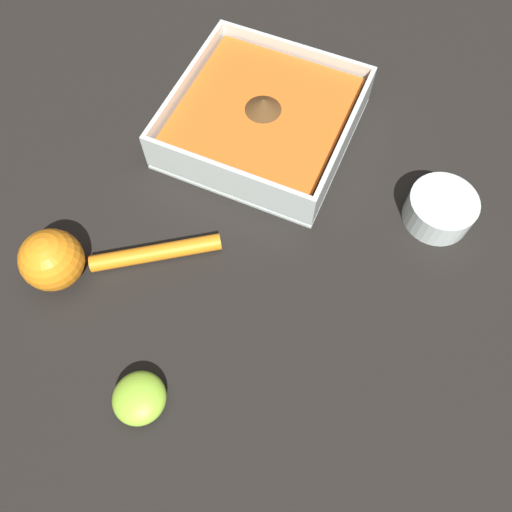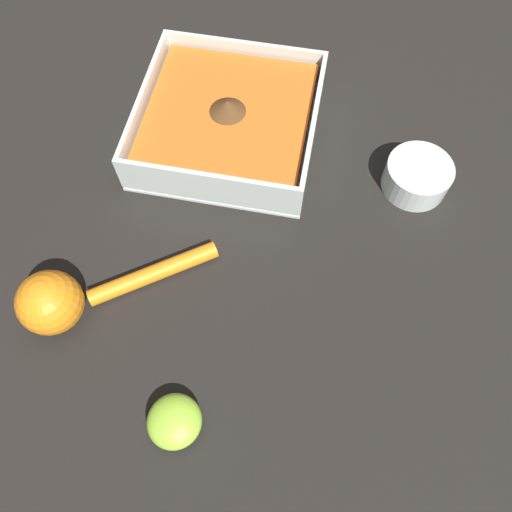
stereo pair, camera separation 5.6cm
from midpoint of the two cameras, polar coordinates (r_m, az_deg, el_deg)
ground_plane at (r=0.68m, az=0.53°, el=12.01°), size 4.00×4.00×0.00m
square_dish at (r=0.68m, az=3.23°, el=14.96°), size 0.23×0.23×0.06m
spice_bowl at (r=0.66m, az=22.67°, el=4.97°), size 0.08×0.08×0.04m
lemon_squeezer at (r=0.59m, az=-18.22°, el=-0.58°), size 0.20×0.15×0.07m
lemon_half at (r=0.53m, az=-10.19°, el=-16.02°), size 0.06×0.06×0.03m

